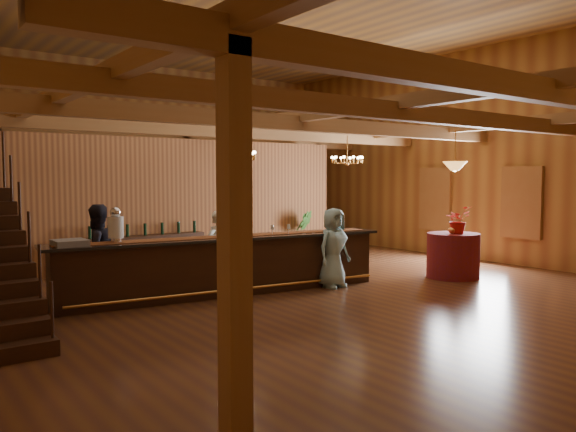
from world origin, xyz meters
TOP-DOWN VIEW (x-y plane):
  - floor at (0.00, 0.00)m, footprint 14.00×14.00m
  - ceiling at (0.00, 0.00)m, footprint 14.00×14.00m
  - wall_back at (0.00, 7.00)m, footprint 12.00×0.10m
  - wall_right at (6.00, 0.00)m, footprint 0.10×14.00m
  - beam_grid at (0.00, 0.51)m, footprint 11.90×13.90m
  - support_posts at (0.00, -0.50)m, footprint 9.20×10.20m
  - partition_wall at (-0.50, 3.50)m, footprint 9.00×0.18m
  - window_right_front at (5.95, -1.60)m, footprint 0.12×1.05m
  - window_right_back at (5.95, 1.00)m, footprint 0.12×1.05m
  - backroom_boxes at (-0.29, 5.50)m, footprint 4.10×0.60m
  - tasting_bar at (-1.50, -0.20)m, footprint 6.45×1.62m
  - beverage_dispenser at (-3.45, 0.11)m, footprint 0.26×0.26m
  - glass_rack_tray at (-4.20, 0.11)m, footprint 0.50×0.50m
  - raffle_drum at (0.83, -0.55)m, footprint 0.34×0.24m
  - bar_bottle_0 at (-1.56, -0.06)m, footprint 0.07×0.07m
  - bar_bottle_1 at (-1.55, -0.06)m, footprint 0.07×0.07m
  - bar_bottle_2 at (-1.49, -0.07)m, footprint 0.07×0.07m
  - bar_bottle_3 at (-1.32, -0.09)m, footprint 0.07×0.07m
  - backbar_shelf at (-1.69, 3.16)m, footprint 2.95×0.71m
  - round_table at (3.30, -1.63)m, footprint 1.11×1.11m
  - chandelier_left at (-0.88, 0.39)m, footprint 0.80×0.80m
  - chandelier_right at (3.00, 1.43)m, footprint 0.80×0.80m
  - pendant_lamp at (3.30, -1.63)m, footprint 0.52×0.52m
  - bartender at (-1.28, 0.55)m, footprint 0.64×0.53m
  - staff_second at (-3.60, 0.68)m, footprint 0.96×0.83m
  - guest at (0.52, -0.90)m, footprint 0.82×0.58m
  - floor_plant at (2.85, 3.13)m, footprint 0.76×0.65m
  - table_flowers at (3.31, -1.73)m, footprint 0.56×0.50m
  - table_vase at (3.21, -1.68)m, footprint 0.17×0.17m

SIDE VIEW (x-z plane):
  - floor at x=0.00m, z-range 0.00..0.00m
  - backbar_shelf at x=-1.69m, z-range 0.00..0.82m
  - round_table at x=3.30m, z-range 0.00..0.96m
  - backroom_boxes at x=-0.29m, z-range -0.02..1.08m
  - tasting_bar at x=-1.50m, z-range 0.00..1.08m
  - floor_plant at x=2.85m, z-range 0.00..1.24m
  - bartender at x=-1.28m, z-range 0.00..1.51m
  - guest at x=0.52m, z-range 0.00..1.56m
  - staff_second at x=-3.60m, z-range 0.00..1.69m
  - glass_rack_tray at x=-4.20m, z-range 1.07..1.17m
  - table_vase at x=3.21m, z-range 0.96..1.30m
  - bar_bottle_0 at x=-1.56m, z-range 1.07..1.37m
  - bar_bottle_1 at x=-1.55m, z-range 1.07..1.37m
  - bar_bottle_2 at x=-1.49m, z-range 1.07..1.37m
  - bar_bottle_3 at x=-1.32m, z-range 1.07..1.37m
  - raffle_drum at x=0.83m, z-range 1.09..1.39m
  - table_flowers at x=3.31m, z-range 0.96..1.55m
  - beverage_dispenser at x=-3.45m, z-range 1.05..1.65m
  - window_right_front at x=5.95m, z-range 0.67..2.42m
  - window_right_back at x=5.95m, z-range 0.67..2.42m
  - partition_wall at x=-0.50m, z-range 0.00..3.10m
  - support_posts at x=0.00m, z-range 0.00..3.20m
  - pendant_lamp at x=3.30m, z-range 1.95..2.85m
  - chandelier_left at x=-0.88m, z-range 2.21..2.98m
  - chandelier_right at x=3.00m, z-range 2.23..2.98m
  - wall_back at x=0.00m, z-range 0.00..5.50m
  - wall_right at x=6.00m, z-range 0.00..5.50m
  - beam_grid at x=0.00m, z-range 3.05..3.44m
  - ceiling at x=0.00m, z-range 5.50..5.50m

